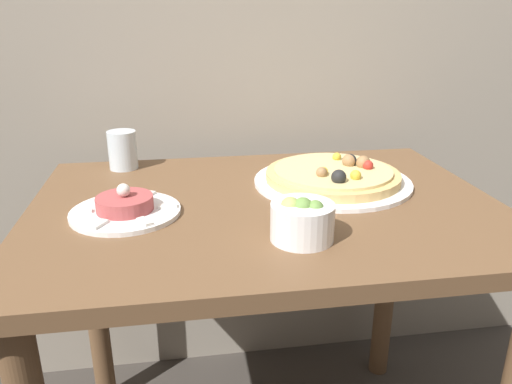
# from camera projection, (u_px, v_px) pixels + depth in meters

# --- Properties ---
(dining_table) EXTENTS (1.02, 0.74, 0.76)m
(dining_table) POSITION_uv_depth(u_px,v_px,m) (266.00, 253.00, 1.14)
(dining_table) COLOR brown
(dining_table) RESTS_ON ground_plane
(pizza_plate) EXTENTS (0.38, 0.38, 0.06)m
(pizza_plate) POSITION_uv_depth(u_px,v_px,m) (333.00, 176.00, 1.20)
(pizza_plate) COLOR white
(pizza_plate) RESTS_ON dining_table
(tartare_plate) EXTENTS (0.23, 0.23, 0.07)m
(tartare_plate) POSITION_uv_depth(u_px,v_px,m) (125.00, 208.00, 1.02)
(tartare_plate) COLOR white
(tartare_plate) RESTS_ON dining_table
(small_bowl) EXTENTS (0.12, 0.12, 0.08)m
(small_bowl) POSITION_uv_depth(u_px,v_px,m) (302.00, 220.00, 0.90)
(small_bowl) COLOR white
(small_bowl) RESTS_ON dining_table
(drinking_glass) EXTENTS (0.07, 0.07, 0.10)m
(drinking_glass) POSITION_uv_depth(u_px,v_px,m) (123.00, 150.00, 1.30)
(drinking_glass) COLOR silver
(drinking_glass) RESTS_ON dining_table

